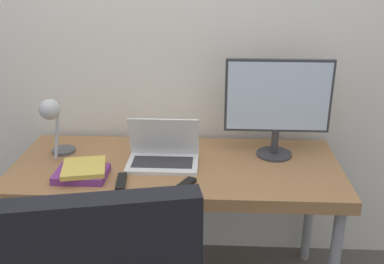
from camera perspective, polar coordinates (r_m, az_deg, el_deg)
name	(u,v)px	position (r m, az deg, el deg)	size (l,w,h in m)	color
wall_back	(181,32)	(2.38, -1.38, 12.59)	(8.00, 0.05, 2.60)	silver
desk	(177,176)	(2.20, -1.98, -5.58)	(1.57, 0.66, 0.73)	#996B42
laptop	(163,155)	(2.16, -3.70, -2.89)	(0.34, 0.21, 0.22)	silver
monitor	(278,102)	(2.20, 10.83, 3.82)	(0.51, 0.18, 0.49)	#333338
desk_lamp	(53,118)	(2.23, -17.26, 1.67)	(0.12, 0.23, 0.32)	#4C4C51
book_stack	(82,172)	(2.10, -13.75, -4.91)	(0.24, 0.23, 0.06)	#753384
tv_remote	(183,186)	(1.95, -1.09, -6.87)	(0.11, 0.15, 0.02)	black
media_remote	(121,182)	(2.01, -8.97, -6.29)	(0.05, 0.15, 0.02)	black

